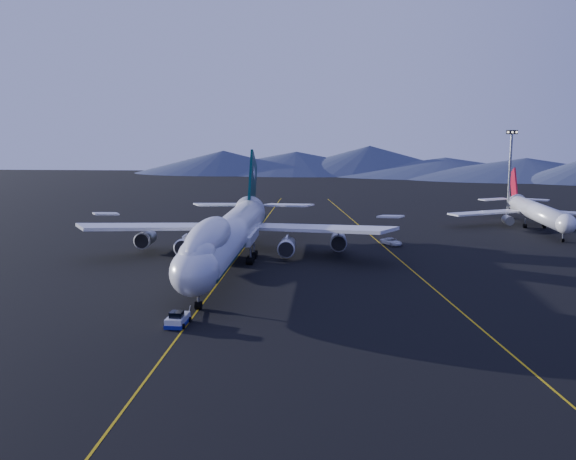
# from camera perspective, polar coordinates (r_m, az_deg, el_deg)

# --- Properties ---
(ground) EXTENTS (500.00, 500.00, 0.00)m
(ground) POSITION_cam_1_polar(r_m,az_deg,el_deg) (112.74, -5.17, -3.29)
(ground) COLOR black
(ground) RESTS_ON ground
(taxiway_line_main) EXTENTS (0.25, 220.00, 0.01)m
(taxiway_line_main) POSITION_cam_1_polar(r_m,az_deg,el_deg) (112.73, -5.17, -3.28)
(taxiway_line_main) COLOR #C69F0B
(taxiway_line_main) RESTS_ON ground
(taxiway_line_side) EXTENTS (28.08, 198.09, 0.01)m
(taxiway_line_side) POSITION_cam_1_polar(r_m,az_deg,el_deg) (121.70, 9.70, -2.45)
(taxiway_line_side) COLOR #C69F0B
(taxiway_line_side) RESTS_ON ground
(boeing_747) EXTENTS (59.62, 72.43, 19.37)m
(boeing_747) POSITION_cam_1_polar(r_m,az_deg,el_deg) (111.67, -5.21, -0.37)
(boeing_747) COLOR silver
(boeing_747) RESTS_ON ground
(pushback_tug) EXTENTS (2.72, 4.52, 1.92)m
(pushback_tug) POSITION_cam_1_polar(r_m,az_deg,el_deg) (80.82, -9.78, -7.94)
(pushback_tug) COLOR silver
(pushback_tug) RESTS_ON ground
(second_jet) EXTENTS (41.84, 47.27, 13.45)m
(second_jet) POSITION_cam_1_polar(r_m,az_deg,el_deg) (165.63, 21.18, 1.54)
(second_jet) COLOR silver
(second_jet) RESTS_ON ground
(service_van) EXTENTS (4.87, 5.67, 1.45)m
(service_van) POSITION_cam_1_polar(r_m,az_deg,el_deg) (134.52, 9.16, -1.03)
(service_van) COLOR white
(service_van) RESTS_ON ground
(floodlight_mast) EXTENTS (2.90, 2.17, 23.45)m
(floodlight_mast) POSITION_cam_1_polar(r_m,az_deg,el_deg) (180.45, 19.10, 4.72)
(floodlight_mast) COLOR black
(floodlight_mast) RESTS_ON ground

